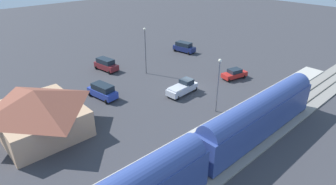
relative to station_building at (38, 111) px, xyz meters
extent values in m
plane|color=#38383D|center=(-4.00, -22.00, -2.89)|extent=(200.00, 200.00, 0.00)
cube|color=gray|center=(-18.00, -22.00, -2.80)|extent=(4.80, 70.00, 0.18)
cube|color=#59544C|center=(-18.72, -22.00, -2.65)|extent=(0.10, 70.00, 0.12)
cube|color=#59544C|center=(-17.28, -22.00, -2.65)|extent=(0.10, 70.00, 0.12)
cube|color=#B7B2A8|center=(-14.00, -22.00, -2.74)|extent=(3.20, 46.00, 0.30)
cube|color=#33478C|center=(-18.00, -18.73, -0.74)|extent=(2.90, 19.94, 3.70)
cube|color=gold|center=(-16.54, -18.73, -1.04)|extent=(0.04, 18.34, 0.36)
cylinder|color=#33478C|center=(-18.00, -18.73, 1.01)|extent=(2.75, 19.14, 2.76)
cube|color=tan|center=(0.00, 0.00, -1.25)|extent=(10.44, 8.87, 3.27)
pyramid|color=brown|center=(0.00, 0.00, 1.53)|extent=(11.24, 9.67, 2.29)
cube|color=#4C3323|center=(0.00, -4.46, -1.84)|extent=(1.10, 0.08, 2.10)
cylinder|color=#23284C|center=(-14.41, -15.11, -2.16)|extent=(0.22, 0.22, 0.85)
cylinder|color=#2D72B7|center=(-14.41, -15.11, -1.43)|extent=(0.36, 0.36, 0.62)
sphere|color=tan|center=(-14.41, -15.11, -1.00)|extent=(0.24, 0.24, 0.24)
cube|color=navy|center=(9.98, -34.69, -2.05)|extent=(5.14, 2.68, 1.00)
cube|color=#19232D|center=(10.13, -34.67, -1.11)|extent=(3.65, 2.22, 0.88)
cylinder|color=black|center=(8.23, -35.83, -2.55)|extent=(0.22, 0.68, 0.68)
cylinder|color=black|center=(7.97, -34.13, -2.55)|extent=(0.22, 0.68, 0.68)
cylinder|color=black|center=(11.99, -35.26, -2.55)|extent=(0.22, 0.68, 0.68)
cylinder|color=black|center=(11.73, -33.56, -2.55)|extent=(0.22, 0.68, 0.68)
cube|color=silver|center=(-4.27, -19.80, -2.05)|extent=(2.38, 5.54, 0.92)
cube|color=#19232D|center=(-4.19, -20.82, -1.17)|extent=(1.86, 1.86, 0.84)
cylinder|color=black|center=(-3.24, -21.87, -2.51)|extent=(0.22, 0.76, 0.76)
cylinder|color=black|center=(-4.96, -22.01, -2.51)|extent=(0.22, 0.76, 0.76)
cylinder|color=black|center=(-3.59, -17.58, -2.51)|extent=(0.22, 0.76, 0.76)
cylinder|color=black|center=(-5.30, -17.72, -2.51)|extent=(0.22, 0.76, 0.76)
cube|color=silver|center=(-4.35, -18.85, -1.49)|extent=(2.09, 3.11, 0.20)
cube|color=#283D9E|center=(2.84, -10.10, -2.05)|extent=(5.14, 2.67, 1.00)
cube|color=#19232D|center=(2.70, -10.12, -1.11)|extent=(3.65, 2.22, 0.88)
cylinder|color=black|center=(4.59, -8.96, -2.55)|extent=(0.22, 0.68, 0.68)
cylinder|color=black|center=(4.85, -10.66, -2.55)|extent=(0.22, 0.68, 0.68)
cylinder|color=black|center=(0.84, -9.53, -2.55)|extent=(0.22, 0.68, 0.68)
cylinder|color=black|center=(1.09, -11.23, -2.55)|extent=(0.22, 0.68, 0.68)
cube|color=maroon|center=(12.15, -16.38, -2.05)|extent=(5.12, 2.61, 1.00)
cube|color=#19232D|center=(12.29, -16.36, -1.11)|extent=(3.63, 2.18, 0.88)
cylinder|color=black|center=(10.38, -17.49, -2.55)|extent=(0.22, 0.68, 0.68)
cylinder|color=black|center=(10.15, -15.79, -2.55)|extent=(0.22, 0.68, 0.68)
cylinder|color=black|center=(14.15, -16.97, -2.55)|extent=(0.22, 0.68, 0.68)
cylinder|color=black|center=(13.91, -15.27, -2.55)|extent=(0.22, 0.68, 0.68)
cube|color=red|center=(-6.10, -30.75, -2.17)|extent=(2.80, 4.80, 0.76)
cube|color=#19232D|center=(-6.10, -30.75, -1.47)|extent=(2.06, 2.47, 0.64)
cylinder|color=black|center=(-5.70, -32.59, -2.55)|extent=(0.22, 0.68, 0.68)
cylinder|color=black|center=(-7.26, -32.23, -2.55)|extent=(0.22, 0.68, 0.68)
cylinder|color=black|center=(-4.94, -29.27, -2.55)|extent=(0.22, 0.68, 0.68)
cylinder|color=black|center=(-6.50, -28.91, -2.55)|extent=(0.22, 0.68, 0.68)
cylinder|color=#515156|center=(-11.20, -19.44, 0.72)|extent=(0.16, 0.16, 7.22)
sphere|color=#EAE5C6|center=(-11.20, -19.44, 4.51)|extent=(0.44, 0.44, 0.44)
cylinder|color=#515156|center=(5.99, -20.88, 1.06)|extent=(0.16, 0.16, 7.90)
sphere|color=#EAE5C6|center=(5.99, -20.88, 5.19)|extent=(0.44, 0.44, 0.44)
camera|label=1|loc=(-31.44, 7.91, 16.56)|focal=29.94mm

